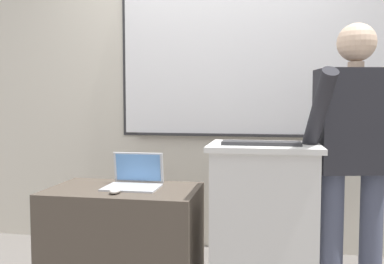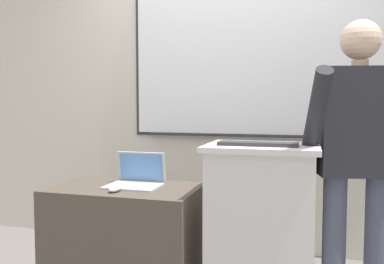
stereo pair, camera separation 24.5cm
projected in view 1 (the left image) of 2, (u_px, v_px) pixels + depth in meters
back_wall at (213, 90)px, 3.40m from camera, size 6.40×0.17×2.61m
lectern_podium at (263, 228)px, 2.34m from camera, size 0.62×0.49×0.97m
side_desk at (124, 243)px, 2.51m from camera, size 0.91×0.56×0.69m
person_presenter at (354, 145)px, 2.35m from camera, size 0.59×0.59×1.66m
laptop at (135, 177)px, 2.54m from camera, size 0.33×0.28×0.21m
wireless_keyboard at (261, 143)px, 2.25m from camera, size 0.43×0.13×0.02m
computer_mouse_by_laptop at (115, 191)px, 2.33m from camera, size 0.06×0.10×0.03m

